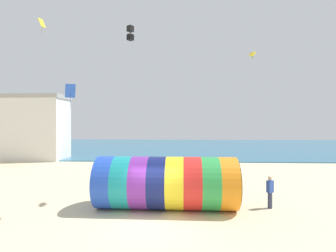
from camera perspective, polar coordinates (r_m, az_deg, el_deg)
name	(u,v)px	position (r m, az deg, el deg)	size (l,w,h in m)	color
ground_plane	(152,225)	(12.54, -3.54, -20.76)	(120.00, 120.00, 0.00)	beige
sea	(174,146)	(50.63, 1.26, -4.47)	(120.00, 40.00, 0.10)	#236084
giant_inflatable_tube	(167,183)	(14.30, -0.28, -12.25)	(7.46, 2.88, 2.77)	blue
kite_handler	(270,192)	(15.47, 21.33, -13.16)	(0.42, 0.38, 1.74)	#383D56
kite_blue_diamond	(70,91)	(31.10, -20.50, 7.13)	(1.24, 1.09, 2.58)	blue
kite_black_box	(130,33)	(14.72, -8.20, 19.40)	(0.39, 0.39, 0.80)	black
kite_yellow_parafoil	(252,54)	(29.00, 17.87, 14.68)	(0.78, 1.28, 0.67)	yellow
kite_yellow_diamond	(42,23)	(24.54, -25.77, 19.51)	(0.43, 0.57, 1.23)	yellow
promenade_building	(14,127)	(38.18, -30.53, -0.24)	(13.14, 4.22, 8.06)	silver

